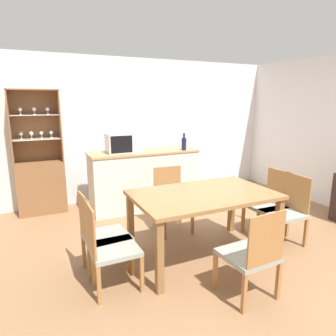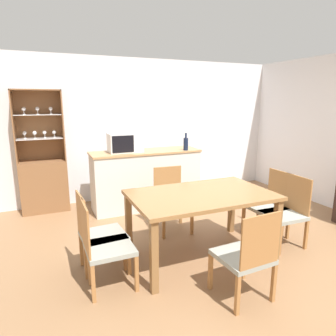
# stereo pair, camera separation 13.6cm
# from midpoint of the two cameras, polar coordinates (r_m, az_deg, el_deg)

# --- Properties ---
(ground_plane) EXTENTS (18.00, 18.00, 0.00)m
(ground_plane) POSITION_cam_midpoint_polar(r_m,az_deg,el_deg) (3.84, 10.08, -15.48)
(ground_plane) COLOR #936B47
(wall_back) EXTENTS (6.80, 0.06, 2.55)m
(wall_back) POSITION_cam_midpoint_polar(r_m,az_deg,el_deg) (5.75, -4.67, 7.43)
(wall_back) COLOR silver
(wall_back) RESTS_ON ground_plane
(kitchen_counter) EXTENTS (1.83, 0.58, 0.98)m
(kitchen_counter) POSITION_cam_midpoint_polar(r_m,az_deg,el_deg) (5.12, -5.29, -2.15)
(kitchen_counter) COLOR silver
(kitchen_counter) RESTS_ON ground_plane
(display_cabinet) EXTENTS (0.73, 0.38, 1.97)m
(display_cabinet) POSITION_cam_midpoint_polar(r_m,az_deg,el_deg) (5.30, -23.76, -1.70)
(display_cabinet) COLOR brown
(display_cabinet) RESTS_ON ground_plane
(dining_table) EXTENTS (1.59, 0.99, 0.78)m
(dining_table) POSITION_cam_midpoint_polar(r_m,az_deg,el_deg) (3.45, 5.62, -6.20)
(dining_table) COLOR olive
(dining_table) RESTS_ON ground_plane
(dining_chair_side_right_far) EXTENTS (0.46, 0.46, 0.88)m
(dining_chair_side_right_far) POSITION_cam_midpoint_polar(r_m,az_deg,el_deg) (4.31, 17.79, -6.50)
(dining_chair_side_right_far) COLOR #999E93
(dining_chair_side_right_far) RESTS_ON ground_plane
(dining_chair_side_left_near) EXTENTS (0.45, 0.45, 0.88)m
(dining_chair_side_left_near) POSITION_cam_midpoint_polar(r_m,az_deg,el_deg) (3.03, -12.51, -14.51)
(dining_chair_side_left_near) COLOR #999E93
(dining_chair_side_left_near) RESTS_ON ground_plane
(dining_chair_head_near) EXTENTS (0.47, 0.47, 0.88)m
(dining_chair_head_near) POSITION_cam_midpoint_polar(r_m,az_deg,el_deg) (2.92, 14.25, -15.70)
(dining_chair_head_near) COLOR #999E93
(dining_chair_head_near) RESTS_ON ground_plane
(dining_chair_head_far) EXTENTS (0.47, 0.47, 0.88)m
(dining_chair_head_far) POSITION_cam_midpoint_polar(r_m,az_deg,el_deg) (4.24, -0.22, -6.18)
(dining_chair_head_far) COLOR #999E93
(dining_chair_head_far) RESTS_ON ground_plane
(dining_chair_side_right_near) EXTENTS (0.46, 0.46, 0.88)m
(dining_chair_side_right_near) POSITION_cam_midpoint_polar(r_m,az_deg,el_deg) (4.11, 20.63, -7.66)
(dining_chair_side_right_near) COLOR #999E93
(dining_chair_side_right_near) RESTS_ON ground_plane
(dining_chair_side_left_far) EXTENTS (0.48, 0.48, 0.88)m
(dining_chair_side_left_far) POSITION_cam_midpoint_polar(r_m,az_deg,el_deg) (3.29, -13.67, -12.30)
(dining_chair_side_left_far) COLOR #999E93
(dining_chair_side_left_far) RESTS_ON ground_plane
(microwave) EXTENTS (0.54, 0.33, 0.31)m
(microwave) POSITION_cam_midpoint_polar(r_m,az_deg,el_deg) (4.92, -9.29, 4.76)
(microwave) COLOR silver
(microwave) RESTS_ON kitchen_counter
(wine_bottle) EXTENTS (0.08, 0.08, 0.29)m
(wine_bottle) POSITION_cam_midpoint_polar(r_m,az_deg,el_deg) (5.06, 2.29, 4.69)
(wine_bottle) COLOR #141E38
(wine_bottle) RESTS_ON kitchen_counter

